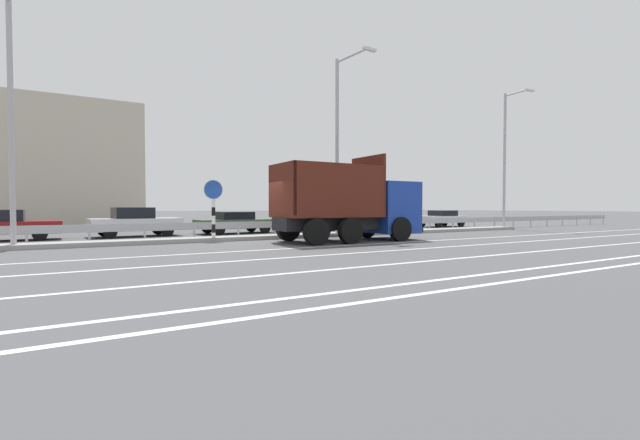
{
  "coord_description": "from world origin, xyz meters",
  "views": [
    {
      "loc": [
        -7.01,
        -16.45,
        1.47
      ],
      "look_at": [
        2.97,
        0.33,
        0.89
      ],
      "focal_mm": 24.0,
      "sensor_mm": 36.0,
      "label": 1
    }
  ],
  "objects_px": {
    "parked_car_3": "(1,225)",
    "parked_car_5": "(236,222)",
    "parked_car_4": "(135,222)",
    "parked_car_8": "(442,218)",
    "dump_truck": "(363,210)",
    "parked_car_7": "(379,217)",
    "median_road_sign": "(213,208)",
    "parked_car_6": "(308,218)",
    "street_lamp_2": "(340,137)",
    "street_lamp_3": "(506,154)",
    "street_lamp_1": "(11,110)"
  },
  "relations": [
    {
      "from": "parked_car_4",
      "to": "parked_car_8",
      "type": "relative_size",
      "value": 1.14
    },
    {
      "from": "parked_car_3",
      "to": "parked_car_8",
      "type": "relative_size",
      "value": 1.19
    },
    {
      "from": "median_road_sign",
      "to": "parked_car_4",
      "type": "bearing_deg",
      "value": 117.01
    },
    {
      "from": "street_lamp_2",
      "to": "parked_car_7",
      "type": "height_order",
      "value": "street_lamp_2"
    },
    {
      "from": "parked_car_6",
      "to": "parked_car_8",
      "type": "distance_m",
      "value": 11.46
    },
    {
      "from": "street_lamp_2",
      "to": "parked_car_7",
      "type": "distance_m",
      "value": 9.26
    },
    {
      "from": "street_lamp_2",
      "to": "street_lamp_3",
      "type": "bearing_deg",
      "value": 0.8
    },
    {
      "from": "median_road_sign",
      "to": "parked_car_7",
      "type": "distance_m",
      "value": 13.79
    },
    {
      "from": "parked_car_6",
      "to": "parked_car_5",
      "type": "bearing_deg",
      "value": -89.58
    },
    {
      "from": "street_lamp_3",
      "to": "parked_car_5",
      "type": "bearing_deg",
      "value": 164.23
    },
    {
      "from": "parked_car_3",
      "to": "street_lamp_3",
      "type": "bearing_deg",
      "value": 79.04
    },
    {
      "from": "parked_car_4",
      "to": "median_road_sign",
      "type": "bearing_deg",
      "value": 22.37
    },
    {
      "from": "parked_car_6",
      "to": "parked_car_7",
      "type": "xyz_separation_m",
      "value": [
        5.48,
        -0.18,
        -0.0
      ]
    },
    {
      "from": "street_lamp_1",
      "to": "parked_car_6",
      "type": "bearing_deg",
      "value": 19.49
    },
    {
      "from": "median_road_sign",
      "to": "parked_car_5",
      "type": "relative_size",
      "value": 0.59
    },
    {
      "from": "median_road_sign",
      "to": "parked_car_8",
      "type": "bearing_deg",
      "value": 14.19
    },
    {
      "from": "street_lamp_2",
      "to": "parked_car_4",
      "type": "relative_size",
      "value": 2.04
    },
    {
      "from": "dump_truck",
      "to": "parked_car_5",
      "type": "height_order",
      "value": "dump_truck"
    },
    {
      "from": "street_lamp_1",
      "to": "parked_car_8",
      "type": "height_order",
      "value": "street_lamp_1"
    },
    {
      "from": "dump_truck",
      "to": "parked_car_5",
      "type": "xyz_separation_m",
      "value": [
        -3.17,
        7.65,
        -0.71
      ]
    },
    {
      "from": "dump_truck",
      "to": "parked_car_8",
      "type": "relative_size",
      "value": 1.72
    },
    {
      "from": "street_lamp_3",
      "to": "parked_car_4",
      "type": "height_order",
      "value": "street_lamp_3"
    },
    {
      "from": "street_lamp_1",
      "to": "parked_car_4",
      "type": "distance_m",
      "value": 7.94
    },
    {
      "from": "street_lamp_3",
      "to": "parked_car_3",
      "type": "bearing_deg",
      "value": 169.97
    },
    {
      "from": "street_lamp_3",
      "to": "parked_car_4",
      "type": "xyz_separation_m",
      "value": [
        -22.28,
        4.97,
        -4.25
      ]
    },
    {
      "from": "dump_truck",
      "to": "parked_car_3",
      "type": "bearing_deg",
      "value": -118.57
    },
    {
      "from": "street_lamp_1",
      "to": "parked_car_5",
      "type": "xyz_separation_m",
      "value": [
        9.74,
        4.94,
        -4.17
      ]
    },
    {
      "from": "dump_truck",
      "to": "parked_car_7",
      "type": "xyz_separation_m",
      "value": [
        7.05,
        7.65,
        -0.57
      ]
    },
    {
      "from": "dump_truck",
      "to": "parked_car_5",
      "type": "distance_m",
      "value": 8.31
    },
    {
      "from": "dump_truck",
      "to": "parked_car_6",
      "type": "relative_size",
      "value": 1.58
    },
    {
      "from": "dump_truck",
      "to": "parked_car_4",
      "type": "bearing_deg",
      "value": -132.24
    },
    {
      "from": "parked_car_5",
      "to": "dump_truck",
      "type": "bearing_deg",
      "value": 18.37
    },
    {
      "from": "parked_car_6",
      "to": "median_road_sign",
      "type": "bearing_deg",
      "value": -58.05
    },
    {
      "from": "parked_car_6",
      "to": "parked_car_7",
      "type": "bearing_deg",
      "value": 86.41
    },
    {
      "from": "median_road_sign",
      "to": "parked_car_4",
      "type": "relative_size",
      "value": 0.61
    },
    {
      "from": "parked_car_4",
      "to": "parked_car_5",
      "type": "relative_size",
      "value": 0.98
    },
    {
      "from": "street_lamp_1",
      "to": "parked_car_3",
      "type": "relative_size",
      "value": 1.92
    },
    {
      "from": "parked_car_7",
      "to": "parked_car_3",
      "type": "bearing_deg",
      "value": -94.73
    },
    {
      "from": "street_lamp_1",
      "to": "street_lamp_2",
      "type": "height_order",
      "value": "street_lamp_2"
    },
    {
      "from": "median_road_sign",
      "to": "parked_car_3",
      "type": "height_order",
      "value": "median_road_sign"
    },
    {
      "from": "parked_car_3",
      "to": "parked_car_5",
      "type": "bearing_deg",
      "value": 88.66
    },
    {
      "from": "dump_truck",
      "to": "street_lamp_1",
      "type": "distance_m",
      "value": 13.64
    },
    {
      "from": "parked_car_7",
      "to": "parked_car_4",
      "type": "bearing_deg",
      "value": -95.08
    },
    {
      "from": "parked_car_8",
      "to": "parked_car_3",
      "type": "bearing_deg",
      "value": 89.65
    },
    {
      "from": "parked_car_5",
      "to": "parked_car_4",
      "type": "bearing_deg",
      "value": -95.82
    },
    {
      "from": "street_lamp_3",
      "to": "parked_car_7",
      "type": "bearing_deg",
      "value": 144.82
    },
    {
      "from": "street_lamp_1",
      "to": "street_lamp_3",
      "type": "height_order",
      "value": "street_lamp_3"
    },
    {
      "from": "street_lamp_1",
      "to": "parked_car_4",
      "type": "xyz_separation_m",
      "value": [
        4.53,
        5.09,
        -4.07
      ]
    },
    {
      "from": "parked_car_3",
      "to": "parked_car_5",
      "type": "distance_m",
      "value": 10.61
    },
    {
      "from": "street_lamp_3",
      "to": "parked_car_6",
      "type": "xyz_separation_m",
      "value": [
        -12.33,
        5.0,
        -4.2
      ]
    }
  ]
}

